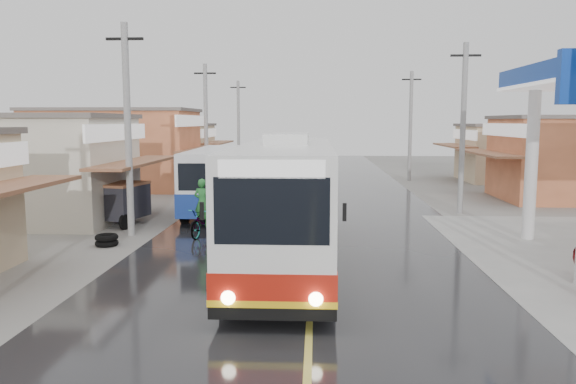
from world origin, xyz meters
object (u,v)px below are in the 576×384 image
Objects in this scene: second_bus at (220,178)px; tyre_stack at (107,240)px; cyclist at (204,218)px; coach_bus at (288,200)px; tricycle_near at (123,201)px.

second_bus is 8.34m from tyre_stack.
second_bus is at bearing 107.63° from cyclist.
second_bus is at bearing 111.84° from coach_bus.
tyre_stack is at bearing 165.36° from coach_bus.
coach_bus reaches higher than tyre_stack.
cyclist is (0.40, -5.98, -0.89)m from second_bus.
cyclist is 4.51m from tricycle_near.
tricycle_near is 4.19m from tyre_stack.
tricycle_near is (-3.50, -3.73, -0.61)m from second_bus.
cyclist is at bearing -16.00° from tricycle_near.
tricycle_near is at bearing 141.82° from coach_bus.
second_bus reaches higher than cyclist.
cyclist is (-3.39, 3.47, -1.19)m from coach_bus.
second_bus is 6.06m from cyclist.
tyre_stack is at bearing -111.21° from second_bus.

